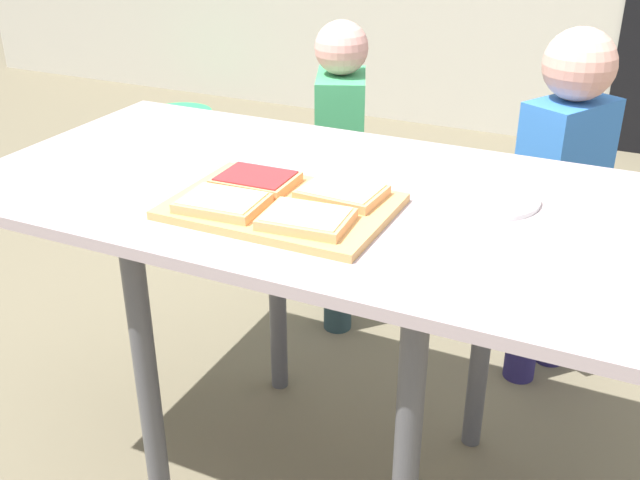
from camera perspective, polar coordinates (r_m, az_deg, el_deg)
ground_plane at (r=1.94m, az=0.58°, el=-17.62°), size 16.00×16.00×0.00m
dining_table at (r=1.55m, az=0.69°, el=0.72°), size 1.49×0.75×0.76m
cutting_board at (r=1.42m, az=-2.90°, el=2.58°), size 0.41×0.29×0.02m
pizza_slice_far_left at (r=1.50m, az=-4.90°, el=4.56°), size 0.16×0.12×0.02m
pizza_slice_near_right at (r=1.32m, az=-1.03°, el=1.63°), size 0.16×0.13×0.02m
pizza_slice_far_right at (r=1.44m, az=1.68°, el=3.64°), size 0.16×0.13×0.02m
pizza_slice_near_left at (r=1.40m, az=-7.40°, el=2.83°), size 0.16×0.13×0.02m
plate_white_right at (r=1.50m, az=12.38°, el=3.19°), size 0.21×0.21×0.01m
child_left at (r=2.29m, az=1.53°, el=5.94°), size 0.22×0.27×0.97m
child_right at (r=2.11m, az=17.82°, el=3.86°), size 0.24×0.28×1.00m
garden_hose_coil at (r=4.70m, az=-10.64°, el=9.40°), size 0.39×0.39×0.03m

